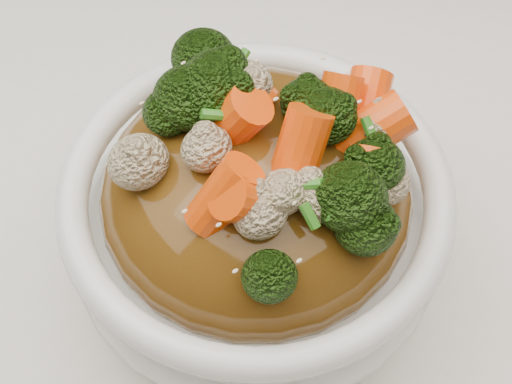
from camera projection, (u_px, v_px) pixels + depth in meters
tablecloth at (236, 215)px, 0.51m from camera, size 1.20×0.80×0.04m
bowl at (256, 223)px, 0.44m from camera, size 0.26×0.26×0.08m
sauce_base at (256, 195)px, 0.41m from camera, size 0.21×0.21×0.09m
carrots at (256, 124)px, 0.36m from camera, size 0.21×0.21×0.05m
broccoli at (256, 125)px, 0.36m from camera, size 0.21×0.21×0.04m
cauliflower at (256, 128)px, 0.37m from camera, size 0.21×0.21×0.03m
scallions at (256, 122)px, 0.36m from camera, size 0.16×0.16×0.02m
sesame_seeds at (256, 122)px, 0.36m from camera, size 0.19×0.19×0.01m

